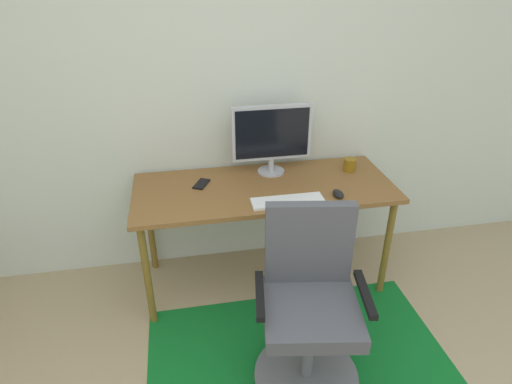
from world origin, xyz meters
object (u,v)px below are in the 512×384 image
object	(u,v)px
desk	(264,196)
office_chair	(309,318)
keyboard	(288,201)
coffee_cup	(350,165)
cell_phone	(202,184)
monitor	(272,135)
computer_mouse	(338,194)

from	to	relation	value
desk	office_chair	distance (m)	0.86
desk	office_chair	bearing A→B (deg)	-85.40
desk	keyboard	distance (m)	0.26
coffee_cup	cell_phone	bearing A→B (deg)	-178.54
coffee_cup	office_chair	size ratio (longest dim) A/B	0.09
desk	monitor	bearing A→B (deg)	65.87
cell_phone	office_chair	world-z (taller)	office_chair
cell_phone	office_chair	size ratio (longest dim) A/B	0.14
desk	cell_phone	distance (m)	0.41
computer_mouse	coffee_cup	xyz separation A→B (m)	(0.20, 0.33, 0.03)
monitor	desk	bearing A→B (deg)	-114.13
monitor	office_chair	size ratio (longest dim) A/B	0.53
computer_mouse	office_chair	bearing A→B (deg)	-119.69
desk	computer_mouse	world-z (taller)	computer_mouse
computer_mouse	office_chair	xyz separation A→B (m)	(-0.35, -0.61, -0.36)
monitor	keyboard	distance (m)	0.49
keyboard	desk	bearing A→B (deg)	112.04
desk	cell_phone	bearing A→B (deg)	166.53
office_chair	monitor	bearing A→B (deg)	98.30
office_chair	cell_phone	bearing A→B (deg)	125.95
monitor	computer_mouse	distance (m)	0.57
desk	keyboard	size ratio (longest dim) A/B	3.81
office_chair	keyboard	bearing A→B (deg)	96.75
monitor	office_chair	distance (m)	1.18
computer_mouse	cell_phone	world-z (taller)	computer_mouse
monitor	cell_phone	bearing A→B (deg)	-168.24
office_chair	computer_mouse	bearing A→B (deg)	69.75
monitor	keyboard	world-z (taller)	monitor
keyboard	computer_mouse	bearing A→B (deg)	3.52
desk	computer_mouse	bearing A→B (deg)	-27.15
cell_phone	coffee_cup	bearing A→B (deg)	27.82
desk	coffee_cup	xyz separation A→B (m)	(0.61, 0.12, 0.11)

